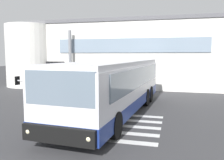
# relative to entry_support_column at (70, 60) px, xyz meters

# --- Properties ---
(ground_plane) EXTENTS (80.00, 90.00, 0.02)m
(ground_plane) POSITION_rel_entry_support_column_xyz_m (4.17, -5.40, -2.57)
(ground_plane) COLOR #353538
(ground_plane) RESTS_ON ground
(bay_paint_stripes) EXTENTS (4.40, 3.96, 0.01)m
(bay_paint_stripes) POSITION_rel_entry_support_column_xyz_m (6.17, -9.60, -2.56)
(bay_paint_stripes) COLOR silver
(bay_paint_stripes) RESTS_ON ground
(terminal_building) EXTENTS (20.63, 13.80, 6.16)m
(terminal_building) POSITION_rel_entry_support_column_xyz_m (3.50, 6.18, 0.51)
(terminal_building) COLOR silver
(terminal_building) RESTS_ON ground
(entry_support_column) EXTENTS (0.28, 0.28, 5.13)m
(entry_support_column) POSITION_rel_entry_support_column_xyz_m (0.00, 0.00, 0.00)
(entry_support_column) COLOR slate
(entry_support_column) RESTS_ON ground
(bus_main_foreground) EXTENTS (3.78, 11.27, 2.70)m
(bus_main_foreground) POSITION_rel_entry_support_column_xyz_m (5.92, -7.50, -1.23)
(bus_main_foreground) COLOR silver
(bus_main_foreground) RESTS_ON ground
(passenger_near_column) EXTENTS (0.51, 0.39, 1.68)m
(passenger_near_column) POSITION_rel_entry_support_column_xyz_m (0.80, -0.89, -1.63)
(passenger_near_column) COLOR #4C4233
(passenger_near_column) RESTS_ON ground
(passenger_by_doorway) EXTENTS (0.57, 0.31, 1.68)m
(passenger_by_doorway) POSITION_rel_entry_support_column_xyz_m (2.02, -0.34, -1.63)
(passenger_by_doorway) COLOR #1E2338
(passenger_by_doorway) RESTS_ON ground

